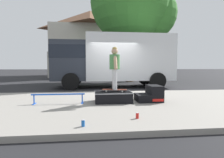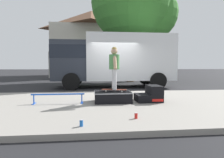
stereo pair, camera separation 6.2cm
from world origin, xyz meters
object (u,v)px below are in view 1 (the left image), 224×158
street_tree_main (135,6)px  skate_box (113,96)px  skateboard (115,90)px  box_truck (112,59)px  soda_can_b (137,116)px  grind_rail (58,96)px  skater_kid (115,65)px  kicker_ramp (151,95)px  soda_can (83,123)px

street_tree_main → skate_box: bearing=-107.3°
skateboard → street_tree_main: size_ratio=0.09×
skateboard → box_truck: bearing=84.5°
skateboard → soda_can_b: (0.26, -1.87, -0.32)m
grind_rail → street_tree_main: (4.37, 8.74, 5.67)m
grind_rail → soda_can_b: 2.67m
skater_kid → box_truck: 5.12m
skate_box → skater_kid: size_ratio=0.86×
street_tree_main → skater_kid: bearing=-107.0°
kicker_ramp → grind_rail: 2.89m
soda_can_b → street_tree_main: street_tree_main is taller
skateboard → skate_box: bearing=-162.6°
skate_box → skater_kid: 1.00m
kicker_ramp → soda_can: 3.04m
soda_can_b → box_truck: 7.12m
skate_box → box_truck: box_truck is taller
skateboard → grind_rail: bearing=-177.1°
skate_box → skater_kid: skater_kid is taller
kicker_ramp → box_truck: size_ratio=0.12×
kicker_ramp → soda_can: size_ratio=6.32×
kicker_ramp → grind_rail: size_ratio=0.50×
kicker_ramp → street_tree_main: 10.48m
skateboard → soda_can: 2.45m
skate_box → skater_kid: (0.05, 0.02, 1.00)m
skate_box → box_truck: bearing=84.0°
soda_can → soda_can_b: bearing=19.2°
skate_box → street_tree_main: (2.70, 8.67, 5.72)m
skateboard → soda_can_b: skateboard is taller
grind_rail → box_truck: (2.21, 5.17, 1.35)m
skateboard → kicker_ramp: bearing=-0.8°
skater_kid → skate_box: bearing=-162.6°
soda_can_b → box_truck: size_ratio=0.02×
street_tree_main → kicker_ramp: bearing=-99.7°
skater_kid → street_tree_main: bearing=73.0°
soda_can → box_truck: size_ratio=0.02×
grind_rail → skateboard: size_ratio=1.96×
grind_rail → soda_can_b: grind_rail is taller
grind_rail → soda_can: (0.85, -2.18, -0.17)m
soda_can_b → street_tree_main: (2.39, 10.53, 5.83)m
skate_box → skater_kid: bearing=17.4°
skate_box → kicker_ramp: size_ratio=1.44×
grind_rail → street_tree_main: 11.30m
grind_rail → skateboard: (1.72, 0.09, 0.15)m
kicker_ramp → skater_kid: skater_kid is taller
kicker_ramp → skateboard: size_ratio=0.99×
skateboard → skater_kid: skater_kid is taller
soda_can → soda_can_b: same height
skater_kid → box_truck: bearing=84.5°
kicker_ramp → street_tree_main: size_ratio=0.09×
kicker_ramp → soda_can_b: (-0.91, -1.85, -0.15)m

